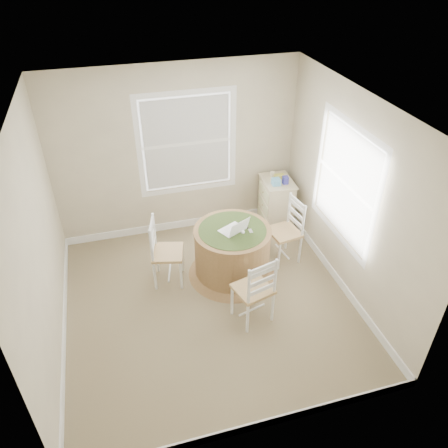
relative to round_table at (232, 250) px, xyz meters
name	(u,v)px	position (x,y,z in m)	size (l,w,h in m)	color
room	(217,210)	(-0.29, -0.32, 0.89)	(3.64, 3.64, 2.64)	#8B7958
round_table	(232,250)	(0.00, 0.00, 0.00)	(1.22, 1.22, 0.75)	olive
chair_left	(168,252)	(-0.86, 0.10, 0.07)	(0.42, 0.40, 0.95)	white
chair_near	(253,289)	(0.00, -0.87, 0.07)	(0.42, 0.40, 0.95)	white
chair_right	(284,232)	(0.80, 0.12, 0.07)	(0.42, 0.40, 0.95)	white
laptop	(234,229)	(0.01, -0.03, 0.37)	(0.42, 0.40, 0.23)	white
mouse	(242,232)	(0.11, -0.08, 0.34)	(0.06, 0.09, 0.03)	white
phone	(251,231)	(0.22, -0.09, 0.34)	(0.04, 0.09, 0.02)	#B7BABF
keys	(246,228)	(0.18, 0.00, 0.34)	(0.06, 0.05, 0.03)	black
corner_chest	(276,203)	(1.02, 0.98, 0.00)	(0.49, 0.63, 0.81)	beige
tissue_box	(276,182)	(0.94, 0.85, 0.46)	(0.12, 0.12, 0.10)	#5FA9D9
box_yellow	(279,176)	(1.07, 1.04, 0.44)	(0.15, 0.10, 0.06)	#C9C747
box_blue	(286,180)	(1.09, 0.85, 0.47)	(0.08, 0.08, 0.12)	#3A37A7
cup_cream	(272,174)	(0.98, 1.12, 0.45)	(0.07, 0.07, 0.09)	beige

